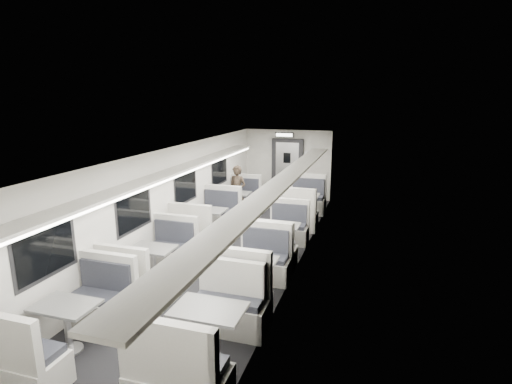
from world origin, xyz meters
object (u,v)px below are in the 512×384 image
Objects in this scene: booth_right_b at (281,238)px; vestibule_door at (287,169)px; booth_left_a at (236,204)px; booth_right_a at (302,207)px; booth_left_c at (153,264)px; booth_right_d at (209,335)px; exit_sign at (285,135)px; booth_right_c at (252,278)px; passenger at (237,192)px; booth_left_d at (68,327)px; booth_left_b at (208,223)px.

booth_right_b is 0.95× the size of vestibule_door.
booth_right_a is at bearing 3.17° from booth_left_a.
booth_right_d is at bearing -43.46° from booth_left_c.
exit_sign reaches higher than booth_left_a.
booth_right_b is 0.94× the size of booth_right_c.
booth_right_d is 9.12m from vestibule_door.
passenger is 2.50× the size of exit_sign.
vestibule_door is at bearing 101.33° from booth_right_b.
booth_left_b is at bearing 90.00° from booth_left_d.
booth_left_c is at bearing -97.96° from vestibule_door.
booth_left_b is 3.51× the size of exit_sign.
exit_sign is at bearing 83.60° from booth_left_d.
booth_right_a is 1.06× the size of vestibule_door.
booth_left_b is 1.06× the size of booth_left_c.
booth_right_a is 1.12× the size of booth_right_b.
booth_right_d is (0.00, -4.05, 0.06)m from booth_right_b.
exit_sign reaches higher than booth_left_c.
booth_left_b is 2.58m from booth_left_c.
booth_left_c is at bearing -78.70° from passenger.
booth_left_d is at bearing -169.95° from booth_right_d.
passenger reaches higher than booth_right_c.
booth_left_a reaches higher than booth_left_c.
booth_left_a is 0.99× the size of booth_left_d.
vestibule_door is (1.00, 2.48, 0.67)m from booth_left_a.
booth_right_c is at bearing -82.07° from vestibule_door.
vestibule_door is (1.00, 4.56, 0.65)m from booth_left_b.
passenger is at bearing 106.57° from booth_right_d.
booth_right_b is 5.00m from exit_sign.
exit_sign is at bearing 63.40° from booth_left_a.
booth_right_a is at bearing 74.11° from booth_left_d.
booth_right_d reaches higher than booth_left_c.
booth_right_b is 1.29× the size of passenger.
vestibule_door is 1.33m from exit_sign.
vestibule_door is (-1.00, 7.18, 0.66)m from booth_right_c.
booth_left_c is 2.25m from booth_left_d.
vestibule_door is (-1.00, 9.04, 0.62)m from booth_right_d.
booth_left_b reaches higher than booth_right_b.
exit_sign is (1.00, 6.66, 1.91)m from booth_left_c.
exit_sign is (-1.00, 8.56, 1.86)m from booth_right_d.
passenger is at bearing -172.84° from booth_right_a.
booth_left_c is 0.99× the size of booth_left_d.
booth_right_c reaches higher than booth_left_d.
booth_left_d is 0.98× the size of booth_right_c.
exit_sign reaches higher than vestibule_door.
booth_right_d is at bearing -90.00° from booth_right_c.
booth_left_b is 2.05m from booth_right_b.
booth_left_c is 0.88× the size of booth_right_d.
booth_left_c is at bearing -112.73° from booth_right_a.
exit_sign reaches higher than booth_left_b.
booth_right_b is at bearing 90.00° from booth_right_c.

